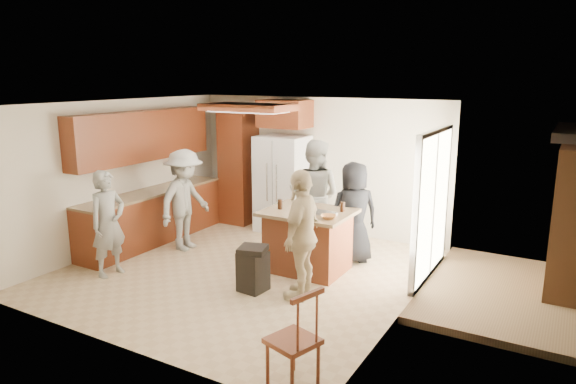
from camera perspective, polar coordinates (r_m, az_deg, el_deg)
The scene contains 12 objects.
person_front_left at distance 7.91m, azimuth -19.36°, elevation -3.32°, with size 0.57×0.42×1.57m, color gray.
person_behind_left at distance 8.53m, azimuth 2.92°, elevation -0.40°, with size 0.91×0.56×1.87m, color gray.
person_behind_right at distance 8.04m, azimuth 7.30°, elevation -2.31°, with size 0.78×0.51×1.60m, color black.
person_side_right at distance 6.69m, azimuth 1.55°, elevation -4.76°, with size 1.01×0.52×1.73m, color tan.
person_counter at distance 8.74m, azimuth -11.40°, elevation -0.90°, with size 1.10×0.51×1.70m, color gray.
left_cabinetry at distance 9.28m, azimuth -15.15°, elevation 0.37°, with size 0.64×3.00×2.30m.
back_wall_units at distance 10.00m, azimuth -4.27°, elevation 4.13°, with size 1.80×0.60×2.45m.
refrigerator at distance 9.61m, azimuth -0.61°, elevation 0.90°, with size 0.90×0.76×1.80m.
kitchen_island at distance 7.73m, azimuth 2.22°, elevation -5.36°, with size 1.28×1.03×0.93m.
island_items at distance 7.43m, azimuth 3.53°, elevation -2.16°, with size 1.04×0.66×0.15m.
trash_bin at distance 7.08m, azimuth -3.91°, elevation -8.47°, with size 0.44×0.44×0.63m.
spindle_chair at distance 5.00m, azimuth 0.72°, elevation -16.28°, with size 0.53×0.53×0.99m.
Camera 1 is at (4.19, -6.00, 2.88)m, focal length 32.00 mm.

